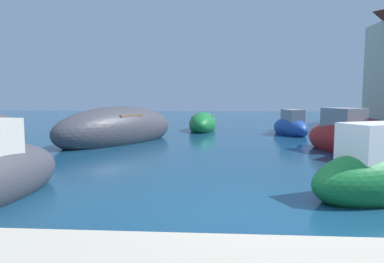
{
  "coord_description": "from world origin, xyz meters",
  "views": [
    {
      "loc": [
        -0.74,
        -5.8,
        2.04
      ],
      "look_at": [
        -1.8,
        10.16,
        0.39
      ],
      "focal_mm": 32.84,
      "sensor_mm": 36.0,
      "label": 1
    }
  ],
  "objects_px": {
    "moored_boat_0": "(118,130)",
    "moored_boat_8": "(357,126)",
    "moored_boat_6": "(349,139)",
    "moored_boat_4": "(290,127)",
    "moored_boat_7": "(203,124)"
  },
  "relations": [
    {
      "from": "moored_boat_8",
      "to": "moored_boat_0",
      "type": "bearing_deg",
      "value": 59.03
    },
    {
      "from": "moored_boat_7",
      "to": "moored_boat_8",
      "type": "bearing_deg",
      "value": -83.24
    },
    {
      "from": "moored_boat_0",
      "to": "moored_boat_8",
      "type": "height_order",
      "value": "moored_boat_0"
    },
    {
      "from": "moored_boat_8",
      "to": "moored_boat_6",
      "type": "bearing_deg",
      "value": 100.15
    },
    {
      "from": "moored_boat_6",
      "to": "moored_boat_7",
      "type": "height_order",
      "value": "moored_boat_6"
    },
    {
      "from": "moored_boat_6",
      "to": "moored_boat_8",
      "type": "relative_size",
      "value": 1.26
    },
    {
      "from": "moored_boat_0",
      "to": "moored_boat_4",
      "type": "xyz_separation_m",
      "value": [
        8.16,
        3.64,
        -0.16
      ]
    },
    {
      "from": "moored_boat_0",
      "to": "moored_boat_8",
      "type": "bearing_deg",
      "value": 147.31
    },
    {
      "from": "moored_boat_6",
      "to": "moored_boat_7",
      "type": "bearing_deg",
      "value": -166.62
    },
    {
      "from": "moored_boat_6",
      "to": "moored_boat_7",
      "type": "xyz_separation_m",
      "value": [
        -5.55,
        7.45,
        -0.09
      ]
    },
    {
      "from": "moored_boat_0",
      "to": "moored_boat_7",
      "type": "xyz_separation_m",
      "value": [
        3.5,
        5.42,
        -0.17
      ]
    },
    {
      "from": "moored_boat_0",
      "to": "moored_boat_4",
      "type": "bearing_deg",
      "value": 145.53
    },
    {
      "from": "moored_boat_4",
      "to": "moored_boat_8",
      "type": "distance_m",
      "value": 4.94
    },
    {
      "from": "moored_boat_0",
      "to": "moored_boat_6",
      "type": "distance_m",
      "value": 9.28
    },
    {
      "from": "moored_boat_8",
      "to": "moored_boat_4",
      "type": "bearing_deg",
      "value": 62.26
    }
  ]
}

